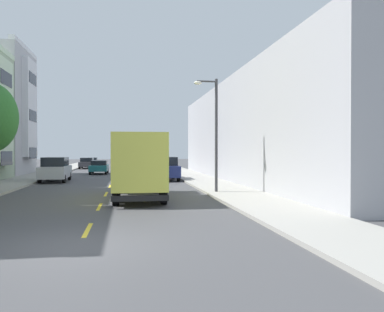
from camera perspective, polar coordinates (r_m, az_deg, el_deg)
The scene contains 13 objects.
ground_plane at distance 40.19m, azimuth -11.15°, elevation -2.73°, with size 160.00×160.00×0.00m, color #424244.
sidewalk_left at distance 39.07m, azimuth -21.71°, elevation -2.76°, with size 3.20×120.00×0.14m, color #99968E.
sidewalk_right at distance 38.63m, azimuth -0.64°, elevation -2.75°, with size 3.20×120.00×0.14m, color #99968E.
lane_centerline_dashes at distance 34.71m, azimuth -11.42°, elevation -3.27°, with size 0.14×47.20×0.01m.
apartment_block_opposite at distance 32.63m, azimuth 13.12°, elevation 3.50°, with size 10.00×36.00×8.00m, color #A8A8AD.
street_lamp at distance 21.71m, azimuth 3.18°, elevation 4.46°, with size 1.35×0.28×6.30m.
delivery_box_truck at distance 19.65m, azimuth -7.72°, elevation -0.93°, with size 2.56×7.31×3.21m.
parked_wagon_charcoal at distance 55.73m, azimuth -15.21°, elevation -0.96°, with size 1.85×4.71×1.50m.
parked_sedan_white at distance 61.69m, azimuth -14.54°, elevation -0.85°, with size 1.83×4.51×1.43m.
parked_wagon_burgundy at distance 39.44m, azimuth -4.95°, elevation -1.62°, with size 1.91×4.74×1.50m.
parked_suv_navy at distance 32.18m, azimuth -3.93°, elevation -1.82°, with size 1.98×4.81×1.93m.
parked_suv_silver at distance 32.40m, azimuth -19.46°, elevation -1.84°, with size 2.04×4.84×1.93m.
moving_teal_sedan at distance 42.32m, azimuth -13.50°, elevation -1.55°, with size 1.80×4.50×1.43m.
Camera 1 is at (1.21, -10.10, 2.40)m, focal length 36.25 mm.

